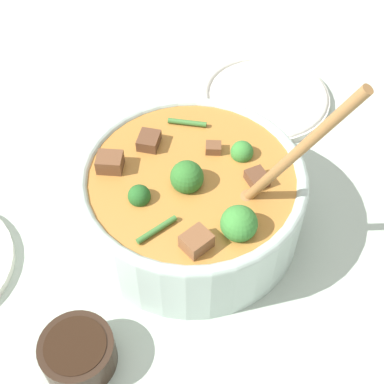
# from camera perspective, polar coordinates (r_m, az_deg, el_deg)

# --- Properties ---
(ground_plane) EXTENTS (4.00, 4.00, 0.00)m
(ground_plane) POSITION_cam_1_polar(r_m,az_deg,el_deg) (0.76, -0.00, -3.43)
(ground_plane) COLOR #ADBCAD
(stew_bowl) EXTENTS (0.30, 0.33, 0.31)m
(stew_bowl) POSITION_cam_1_polar(r_m,az_deg,el_deg) (0.71, 0.04, -0.44)
(stew_bowl) COLOR #B2C6BC
(stew_bowl) RESTS_ON ground_plane
(condiment_bowl) EXTENTS (0.09, 0.09, 0.04)m
(condiment_bowl) POSITION_cam_1_polar(r_m,az_deg,el_deg) (0.65, -12.08, -16.36)
(condiment_bowl) COLOR black
(condiment_bowl) RESTS_ON ground_plane
(empty_plate) EXTENTS (0.22, 0.22, 0.02)m
(empty_plate) POSITION_cam_1_polar(r_m,az_deg,el_deg) (0.94, 7.59, 10.10)
(empty_plate) COLOR silver
(empty_plate) RESTS_ON ground_plane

